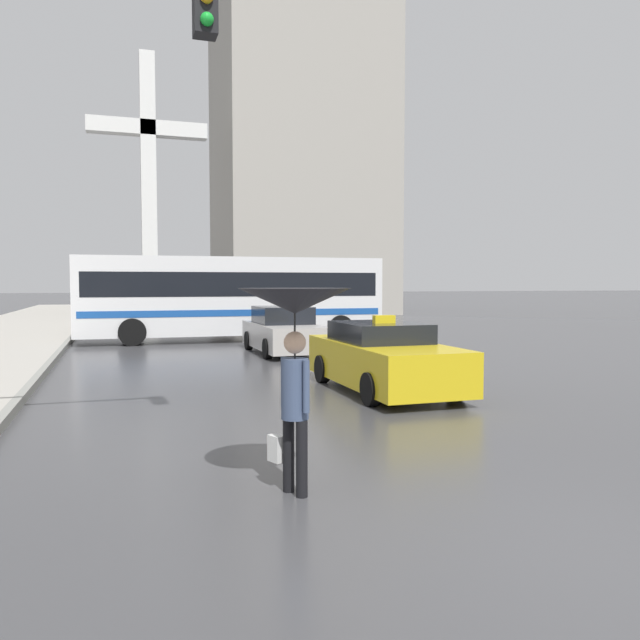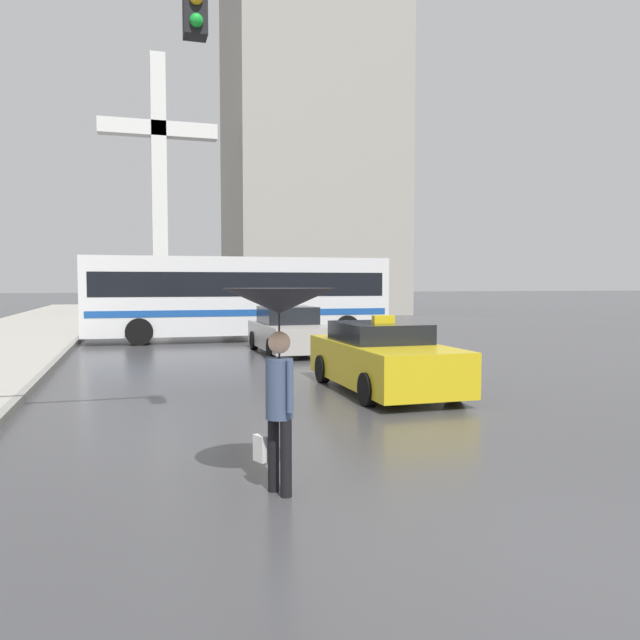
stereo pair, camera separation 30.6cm
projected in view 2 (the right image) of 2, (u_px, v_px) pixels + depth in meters
name	position (u px, v px, depth m)	size (l,w,h in m)	color
ground_plane	(589.00, 566.00, 4.80)	(300.00, 300.00, 0.00)	#424244
taxi	(382.00, 358.00, 12.61)	(1.91, 4.45, 1.53)	gold
sedan_red	(289.00, 332.00, 19.49)	(1.91, 4.38, 1.45)	#B7B2AD
city_bus	(239.00, 294.00, 23.89)	(11.38, 2.90, 3.15)	silver
pedestrian_with_umbrella	(279.00, 323.00, 6.34)	(1.15, 1.15, 2.13)	black
traffic_light	(17.00, 94.00, 7.01)	(3.51, 0.38, 6.25)	black
building_tower_near	(311.00, 66.00, 44.91)	(11.72, 10.27, 35.63)	#A39E93
monument_cross	(159.00, 170.00, 38.00)	(7.05, 0.90, 16.02)	white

